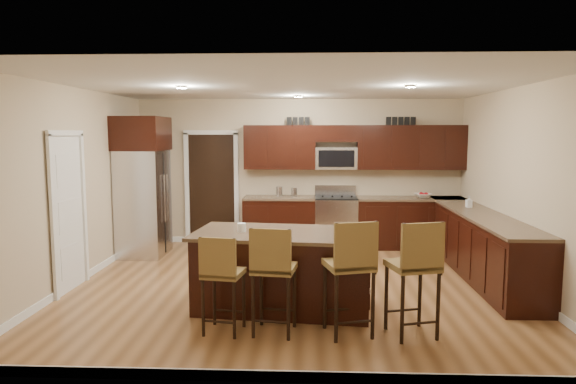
{
  "coord_description": "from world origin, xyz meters",
  "views": [
    {
      "loc": [
        0.2,
        -6.83,
        2.08
      ],
      "look_at": [
        -0.11,
        0.4,
        1.25
      ],
      "focal_mm": 32.0,
      "sensor_mm": 36.0,
      "label": 1
    }
  ],
  "objects_px": {
    "stool_mid": "(273,268)",
    "refrigerator": "(143,185)",
    "stool_right": "(351,265)",
    "range": "(336,221)",
    "stool_left": "(221,273)",
    "island": "(284,272)",
    "stool_extra": "(416,265)"
  },
  "relations": [
    {
      "from": "stool_mid",
      "to": "refrigerator",
      "type": "distance_m",
      "value": 4.23
    },
    {
      "from": "stool_right",
      "to": "refrigerator",
      "type": "relative_size",
      "value": 0.52
    },
    {
      "from": "range",
      "to": "stool_left",
      "type": "xyz_separation_m",
      "value": [
        -1.38,
        -4.18,
        0.18
      ]
    },
    {
      "from": "stool_left",
      "to": "range",
      "type": "bearing_deg",
      "value": 81.04
    },
    {
      "from": "island",
      "to": "stool_extra",
      "type": "xyz_separation_m",
      "value": [
        1.38,
        -0.85,
        0.33
      ]
    },
    {
      "from": "stool_left",
      "to": "stool_right",
      "type": "height_order",
      "value": "stool_right"
    },
    {
      "from": "range",
      "to": "stool_mid",
      "type": "relative_size",
      "value": 0.97
    },
    {
      "from": "island",
      "to": "refrigerator",
      "type": "bearing_deg",
      "value": 140.5
    },
    {
      "from": "range",
      "to": "stool_extra",
      "type": "xyz_separation_m",
      "value": [
        0.6,
        -4.18,
        0.28
      ]
    },
    {
      "from": "range",
      "to": "stool_left",
      "type": "relative_size",
      "value": 1.07
    },
    {
      "from": "stool_mid",
      "to": "refrigerator",
      "type": "xyz_separation_m",
      "value": [
        -2.45,
        3.41,
        0.5
      ]
    },
    {
      "from": "stool_mid",
      "to": "stool_right",
      "type": "bearing_deg",
      "value": 7.65
    },
    {
      "from": "stool_mid",
      "to": "stool_right",
      "type": "distance_m",
      "value": 0.8
    },
    {
      "from": "range",
      "to": "refrigerator",
      "type": "distance_m",
      "value": 3.47
    },
    {
      "from": "stool_right",
      "to": "stool_mid",
      "type": "bearing_deg",
      "value": 164.48
    },
    {
      "from": "island",
      "to": "stool_right",
      "type": "bearing_deg",
      "value": -43.33
    },
    {
      "from": "stool_mid",
      "to": "refrigerator",
      "type": "relative_size",
      "value": 0.48
    },
    {
      "from": "refrigerator",
      "to": "stool_extra",
      "type": "relative_size",
      "value": 1.94
    },
    {
      "from": "range",
      "to": "stool_extra",
      "type": "height_order",
      "value": "stool_extra"
    },
    {
      "from": "range",
      "to": "island",
      "type": "distance_m",
      "value": 3.43
    },
    {
      "from": "range",
      "to": "refrigerator",
      "type": "relative_size",
      "value": 0.47
    },
    {
      "from": "island",
      "to": "refrigerator",
      "type": "distance_m",
      "value": 3.68
    },
    {
      "from": "range",
      "to": "stool_right",
      "type": "bearing_deg",
      "value": -90.74
    },
    {
      "from": "range",
      "to": "stool_left",
      "type": "distance_m",
      "value": 4.4
    },
    {
      "from": "stool_extra",
      "to": "island",
      "type": "bearing_deg",
      "value": 133.01
    },
    {
      "from": "stool_extra",
      "to": "stool_left",
      "type": "bearing_deg",
      "value": 164.4
    },
    {
      "from": "range",
      "to": "stool_extra",
      "type": "distance_m",
      "value": 4.24
    },
    {
      "from": "stool_left",
      "to": "refrigerator",
      "type": "bearing_deg",
      "value": 128.73
    },
    {
      "from": "stool_left",
      "to": "refrigerator",
      "type": "distance_m",
      "value": 3.95
    },
    {
      "from": "stool_left",
      "to": "stool_right",
      "type": "distance_m",
      "value": 1.33
    },
    {
      "from": "stool_mid",
      "to": "stool_extra",
      "type": "relative_size",
      "value": 0.94
    },
    {
      "from": "range",
      "to": "stool_right",
      "type": "xyz_separation_m",
      "value": [
        -0.05,
        -4.18,
        0.28
      ]
    }
  ]
}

